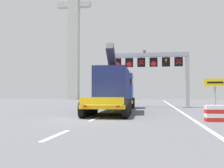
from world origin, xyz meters
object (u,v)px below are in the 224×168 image
object	(u,v)px
exit_sign_yellow	(215,88)
crash_barrier_striped	(215,113)
bridge_pylon_distant	(74,22)
heavy_haul_truck_yellow	(116,89)
overhead_lane_gantry	(157,64)

from	to	relation	value
exit_sign_yellow	crash_barrier_striped	distance (m)	3.86
crash_barrier_striped	bridge_pylon_distant	distance (m)	59.06
heavy_haul_truck_yellow	exit_sign_yellow	bearing A→B (deg)	-32.13
overhead_lane_gantry	exit_sign_yellow	size ratio (longest dim) A/B	3.68
exit_sign_yellow	bridge_pylon_distant	size ratio (longest dim) A/B	0.06
heavy_haul_truck_yellow	exit_sign_yellow	distance (m)	8.81
crash_barrier_striped	bridge_pylon_distant	bearing A→B (deg)	115.82
overhead_lane_gantry	crash_barrier_striped	bearing A→B (deg)	-78.80
overhead_lane_gantry	heavy_haul_truck_yellow	distance (m)	7.90
exit_sign_yellow	crash_barrier_striped	size ratio (longest dim) A/B	2.45
heavy_haul_truck_yellow	crash_barrier_striped	distance (m)	10.61
overhead_lane_gantry	heavy_haul_truck_yellow	size ratio (longest dim) A/B	0.67
overhead_lane_gantry	bridge_pylon_distant	distance (m)	44.31
exit_sign_yellow	overhead_lane_gantry	bearing A→B (deg)	108.62
heavy_haul_truck_yellow	exit_sign_yellow	xyz separation A→B (m)	(7.46, -4.69, -0.04)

